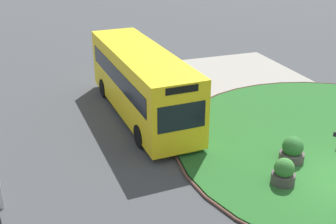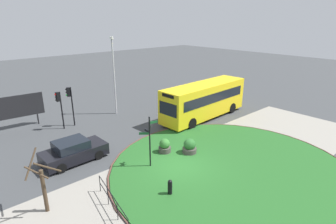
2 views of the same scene
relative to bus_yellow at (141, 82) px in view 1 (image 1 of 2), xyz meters
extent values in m
cube|color=yellow|center=(0.00, 0.00, 0.02)|extent=(9.71, 2.91, 2.99)
cube|color=black|center=(0.06, -1.23, 0.44)|extent=(8.44, 0.44, 0.88)
cube|color=black|center=(-0.06, 1.23, 0.44)|extent=(8.44, 0.44, 0.88)
cube|color=black|center=(-4.80, -0.24, 0.17)|extent=(0.12, 2.00, 1.10)
cube|color=black|center=(-4.80, -0.24, 1.30)|extent=(0.09, 1.34, 0.28)
cylinder|color=black|center=(-3.01, -1.27, -1.25)|extent=(1.01, 0.35, 1.00)
cylinder|color=black|center=(-3.12, 0.97, -1.25)|extent=(1.01, 0.35, 1.00)
cylinder|color=black|center=(3.13, -0.97, -1.25)|extent=(1.01, 0.35, 1.00)
cylinder|color=black|center=(3.02, 1.27, -1.25)|extent=(1.01, 0.35, 1.00)
cylinder|color=#47423D|center=(-7.64, -3.10, -1.52)|extent=(0.87, 0.87, 0.47)
sphere|color=#33702D|center=(-7.64, -3.10, -1.04)|extent=(0.74, 0.74, 0.74)
cylinder|color=#47423D|center=(-6.40, -4.32, -1.53)|extent=(0.98, 0.98, 0.44)
sphere|color=#286028|center=(-6.40, -4.32, -1.04)|extent=(0.83, 0.83, 0.83)
camera|label=1|loc=(-18.28, 5.10, 6.92)|focal=44.53mm
camera|label=2|loc=(-18.96, -16.19, 7.24)|focal=29.27mm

